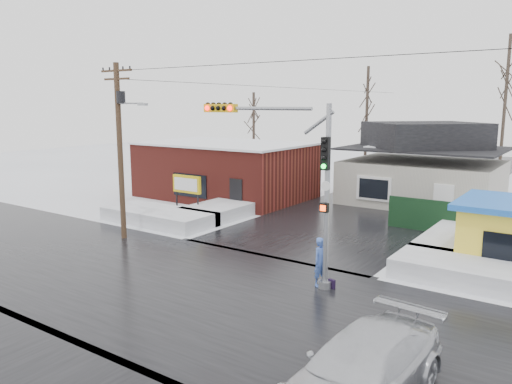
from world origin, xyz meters
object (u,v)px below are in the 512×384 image
Objects in this scene: car at (362,371)px; pedestrian at (321,262)px; marquee_sign at (187,185)px; traffic_signal at (290,168)px; utility_pole at (121,141)px.

pedestrian is at bearing 129.43° from car.
car is at bearing -36.61° from marquee_sign.
pedestrian is 7.70m from car.
traffic_signal reaches higher than pedestrian.
utility_pole reaches higher than car.
traffic_signal is at bearing 115.77° from pedestrian.
utility_pole is 4.70× the size of pedestrian.
marquee_sign is (-11.43, 6.53, -2.62)m from traffic_signal.
pedestrian is (11.68, -0.37, -4.15)m from utility_pole.
traffic_signal is at bearing -2.95° from utility_pole.
marquee_sign reaches higher than pedestrian.
utility_pole is 3.53× the size of marquee_sign.
utility_pole is 12.40m from pedestrian.
traffic_signal is 10.39m from utility_pole.
utility_pole is (-10.36, 0.53, 0.57)m from traffic_signal.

